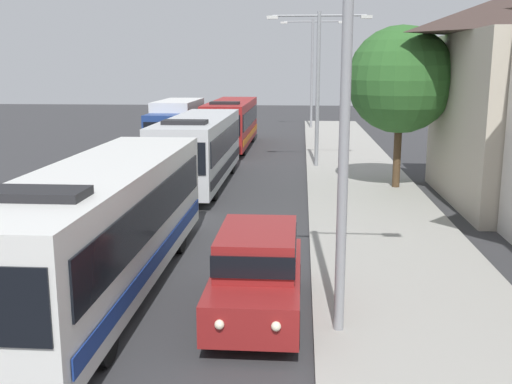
{
  "coord_description": "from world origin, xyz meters",
  "views": [
    {
      "loc": [
        3.3,
        -2.85,
        5.32
      ],
      "look_at": [
        1.93,
        15.3,
        1.49
      ],
      "focal_mm": 42.23,
      "sensor_mm": 36.0,
      "label": 1
    }
  ],
  "objects_px": {
    "bus_middle": "(231,122)",
    "streetlamp_mid": "(318,73)",
    "streetlamp_far": "(312,63)",
    "streetlamp_near": "(347,52)",
    "white_suv": "(257,270)",
    "bus_second_in_line": "(199,148)",
    "roadside_tree": "(401,80)",
    "bus_lead": "(104,223)",
    "box_truck_oncoming": "(176,124)"
  },
  "relations": [
    {
      "from": "box_truck_oncoming",
      "to": "streetlamp_mid",
      "type": "height_order",
      "value": "streetlamp_mid"
    },
    {
      "from": "white_suv",
      "to": "roadside_tree",
      "type": "xyz_separation_m",
      "value": [
        5.03,
        13.81,
        3.7
      ]
    },
    {
      "from": "white_suv",
      "to": "streetlamp_far",
      "type": "xyz_separation_m",
      "value": [
        1.7,
        39.33,
        4.49
      ]
    },
    {
      "from": "bus_second_in_line",
      "to": "streetlamp_far",
      "type": "height_order",
      "value": "streetlamp_far"
    },
    {
      "from": "box_truck_oncoming",
      "to": "bus_lead",
      "type": "bearing_deg",
      "value": -82.25
    },
    {
      "from": "bus_second_in_line",
      "to": "white_suv",
      "type": "bearing_deg",
      "value": -75.64
    },
    {
      "from": "bus_second_in_line",
      "to": "streetlamp_near",
      "type": "height_order",
      "value": "streetlamp_near"
    },
    {
      "from": "bus_second_in_line",
      "to": "roadside_tree",
      "type": "bearing_deg",
      "value": -4.2
    },
    {
      "from": "white_suv",
      "to": "roadside_tree",
      "type": "height_order",
      "value": "roadside_tree"
    },
    {
      "from": "bus_middle",
      "to": "box_truck_oncoming",
      "type": "relative_size",
      "value": 1.4
    },
    {
      "from": "bus_lead",
      "to": "bus_second_in_line",
      "type": "height_order",
      "value": "same"
    },
    {
      "from": "bus_middle",
      "to": "streetlamp_mid",
      "type": "bearing_deg",
      "value": -55.69
    },
    {
      "from": "bus_middle",
      "to": "streetlamp_mid",
      "type": "relative_size",
      "value": 1.43
    },
    {
      "from": "streetlamp_near",
      "to": "bus_middle",
      "type": "bearing_deg",
      "value": 100.9
    },
    {
      "from": "bus_second_in_line",
      "to": "box_truck_oncoming",
      "type": "relative_size",
      "value": 1.33
    },
    {
      "from": "white_suv",
      "to": "streetlamp_mid",
      "type": "height_order",
      "value": "streetlamp_mid"
    },
    {
      "from": "bus_second_in_line",
      "to": "white_suv",
      "type": "height_order",
      "value": "bus_second_in_line"
    },
    {
      "from": "roadside_tree",
      "to": "bus_second_in_line",
      "type": "bearing_deg",
      "value": 175.8
    },
    {
      "from": "bus_second_in_line",
      "to": "white_suv",
      "type": "relative_size",
      "value": 2.31
    },
    {
      "from": "bus_second_in_line",
      "to": "streetlamp_mid",
      "type": "distance_m",
      "value": 7.89
    },
    {
      "from": "bus_lead",
      "to": "streetlamp_mid",
      "type": "height_order",
      "value": "streetlamp_mid"
    },
    {
      "from": "streetlamp_near",
      "to": "streetlamp_far",
      "type": "relative_size",
      "value": 1.01
    },
    {
      "from": "streetlamp_far",
      "to": "streetlamp_near",
      "type": "bearing_deg",
      "value": -90.0
    },
    {
      "from": "streetlamp_far",
      "to": "roadside_tree",
      "type": "height_order",
      "value": "streetlamp_far"
    },
    {
      "from": "bus_second_in_line",
      "to": "box_truck_oncoming",
      "type": "bearing_deg",
      "value": 106.83
    },
    {
      "from": "white_suv",
      "to": "bus_second_in_line",
      "type": "bearing_deg",
      "value": 104.36
    },
    {
      "from": "bus_middle",
      "to": "streetlamp_near",
      "type": "height_order",
      "value": "streetlamp_near"
    },
    {
      "from": "bus_lead",
      "to": "bus_second_in_line",
      "type": "xyz_separation_m",
      "value": [
        -0.0,
        13.34,
        -0.0
      ]
    },
    {
      "from": "bus_lead",
      "to": "white_suv",
      "type": "relative_size",
      "value": 2.5
    },
    {
      "from": "bus_second_in_line",
      "to": "streetlamp_near",
      "type": "bearing_deg",
      "value": -70.65
    },
    {
      "from": "streetlamp_near",
      "to": "white_suv",
      "type": "bearing_deg",
      "value": 151.4
    },
    {
      "from": "bus_middle",
      "to": "streetlamp_near",
      "type": "distance_m",
      "value": 28.81
    },
    {
      "from": "bus_lead",
      "to": "box_truck_oncoming",
      "type": "xyz_separation_m",
      "value": [
        -3.3,
        24.25,
        0.02
      ]
    },
    {
      "from": "bus_middle",
      "to": "white_suv",
      "type": "relative_size",
      "value": 2.43
    },
    {
      "from": "streetlamp_near",
      "to": "streetlamp_mid",
      "type": "distance_m",
      "value": 20.14
    },
    {
      "from": "streetlamp_far",
      "to": "bus_middle",
      "type": "bearing_deg",
      "value": -113.84
    },
    {
      "from": "bus_middle",
      "to": "streetlamp_mid",
      "type": "distance_m",
      "value": 10.11
    },
    {
      "from": "box_truck_oncoming",
      "to": "streetlamp_near",
      "type": "height_order",
      "value": "streetlamp_near"
    },
    {
      "from": "streetlamp_near",
      "to": "box_truck_oncoming",
      "type": "bearing_deg",
      "value": 108.31
    },
    {
      "from": "bus_lead",
      "to": "bus_middle",
      "type": "height_order",
      "value": "same"
    },
    {
      "from": "streetlamp_mid",
      "to": "bus_second_in_line",
      "type": "bearing_deg",
      "value": -138.64
    },
    {
      "from": "bus_lead",
      "to": "streetlamp_near",
      "type": "distance_m",
      "value": 6.95
    },
    {
      "from": "streetlamp_far",
      "to": "roadside_tree",
      "type": "bearing_deg",
      "value": -82.57
    },
    {
      "from": "white_suv",
      "to": "streetlamp_near",
      "type": "xyz_separation_m",
      "value": [
        1.7,
        -0.93,
        4.53
      ]
    },
    {
      "from": "bus_lead",
      "to": "streetlamp_mid",
      "type": "xyz_separation_m",
      "value": [
        5.4,
        18.09,
        3.24
      ]
    },
    {
      "from": "streetlamp_far",
      "to": "roadside_tree",
      "type": "relative_size",
      "value": 1.31
    },
    {
      "from": "bus_lead",
      "to": "bus_second_in_line",
      "type": "distance_m",
      "value": 13.34
    },
    {
      "from": "white_suv",
      "to": "streetlamp_far",
      "type": "relative_size",
      "value": 0.52
    },
    {
      "from": "bus_second_in_line",
      "to": "box_truck_oncoming",
      "type": "distance_m",
      "value": 11.41
    },
    {
      "from": "bus_lead",
      "to": "box_truck_oncoming",
      "type": "relative_size",
      "value": 1.44
    }
  ]
}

